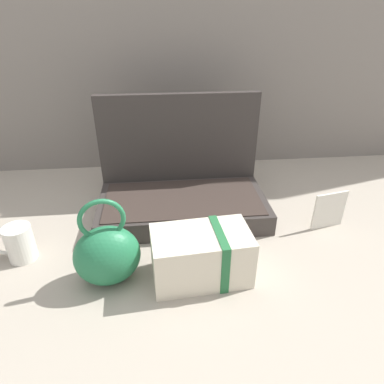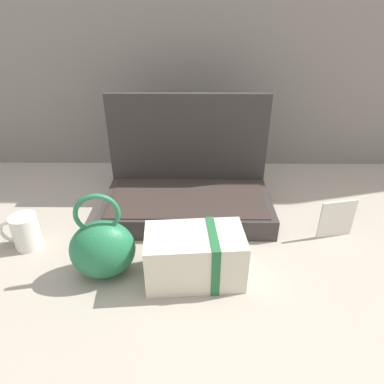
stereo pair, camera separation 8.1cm
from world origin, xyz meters
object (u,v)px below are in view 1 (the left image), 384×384
at_px(teal_pouch_handbag, 107,254).
at_px(info_card_left, 329,210).
at_px(cream_toiletry_bag, 203,255).
at_px(coffee_mug, 19,243).
at_px(open_suitcase, 182,187).

bearing_deg(teal_pouch_handbag, info_card_left, 14.81).
bearing_deg(info_card_left, cream_toiletry_bag, -168.33).
relative_size(cream_toiletry_bag, info_card_left, 2.10).
relative_size(teal_pouch_handbag, coffee_mug, 2.10).
xyz_separation_m(cream_toiletry_bag, info_card_left, (0.40, 0.17, -0.01)).
height_order(open_suitcase, coffee_mug, open_suitcase).
relative_size(coffee_mug, info_card_left, 0.94).
relative_size(open_suitcase, cream_toiletry_bag, 2.12).
distance_m(teal_pouch_handbag, info_card_left, 0.64).
distance_m(open_suitcase, teal_pouch_handbag, 0.37).
height_order(cream_toiletry_bag, coffee_mug, cream_toiletry_bag).
relative_size(open_suitcase, info_card_left, 4.45).
distance_m(cream_toiletry_bag, info_card_left, 0.43).
height_order(open_suitcase, cream_toiletry_bag, open_suitcase).
xyz_separation_m(open_suitcase, coffee_mug, (-0.44, -0.20, -0.03)).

